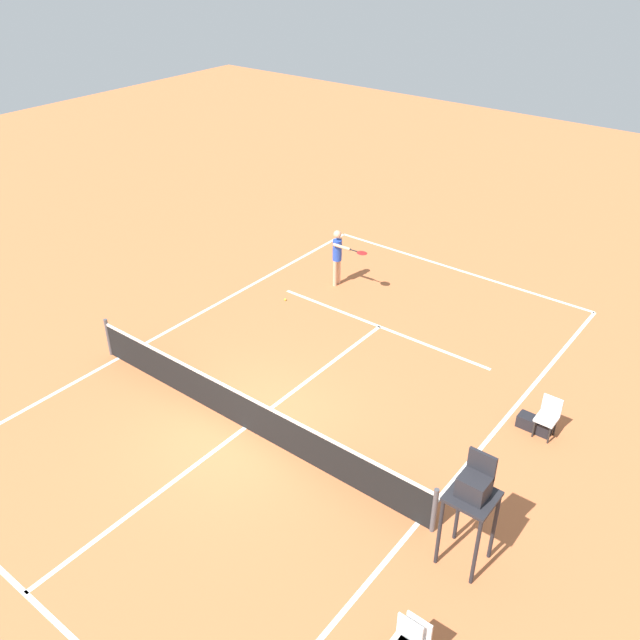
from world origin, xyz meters
TOP-DOWN VIEW (x-y plane):
  - ground_plane at (0.00, 0.00)m, footprint 60.00×60.00m
  - court_lines at (0.00, 0.00)m, footprint 9.16×20.10m
  - tennis_net at (0.00, 0.00)m, footprint 9.76×0.10m
  - player_serving at (2.41, -6.77)m, footprint 1.32×0.53m
  - tennis_ball at (3.06, -5.00)m, footprint 0.07×0.07m
  - umpire_chair at (-5.59, 0.23)m, footprint 0.80×0.80m
  - courtside_chair_mid at (-5.44, -3.95)m, footprint 0.44×0.46m
  - equipment_bag at (-5.19, -3.96)m, footprint 0.76×0.32m

SIDE VIEW (x-z plane):
  - ground_plane at x=0.00m, z-range 0.00..0.00m
  - court_lines at x=0.00m, z-range 0.00..0.01m
  - tennis_ball at x=3.06m, z-range 0.00..0.07m
  - equipment_bag at x=-5.19m, z-range 0.00..0.30m
  - tennis_net at x=0.00m, z-range -0.04..1.03m
  - courtside_chair_mid at x=-5.44m, z-range 0.06..1.01m
  - player_serving at x=2.41m, z-range 0.18..2.01m
  - umpire_chair at x=-5.59m, z-range 0.40..2.81m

